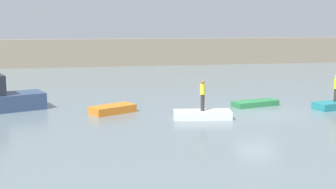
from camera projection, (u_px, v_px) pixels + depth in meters
ground_plane at (257, 113)px, 26.56m from camera, size 120.00×120.00×0.00m
embankment_wall at (169, 52)px, 54.73m from camera, size 80.00×1.20×3.34m
rowboat_orange at (113, 109)px, 26.52m from camera, size 2.96×2.39×0.46m
rowboat_white at (202, 115)px, 25.00m from camera, size 3.43×1.67×0.45m
rowboat_green at (255, 103)px, 28.70m from camera, size 3.27×1.81×0.36m
rowboat_teal at (335, 105)px, 27.83m from camera, size 3.15×1.89×0.45m
person_yellow_shirt at (203, 94)px, 24.80m from camera, size 0.32×0.32×1.78m
person_hiviz_shirt at (336, 87)px, 27.63m from camera, size 0.32×0.32×1.74m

